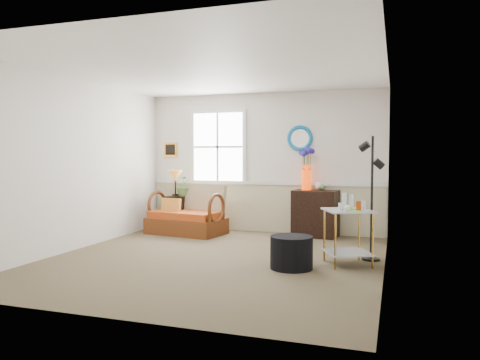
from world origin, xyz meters
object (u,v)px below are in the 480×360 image
(floor_lamp, at_px, (372,198))
(ottoman, at_px, (291,252))
(loveseat, at_px, (186,210))
(lamp_stand, at_px, (176,213))
(cabinet, at_px, (316,213))
(side_table, at_px, (348,237))

(floor_lamp, relative_size, ottoman, 3.15)
(loveseat, relative_size, lamp_stand, 2.07)
(cabinet, bearing_deg, floor_lamp, -52.07)
(side_table, relative_size, floor_lamp, 0.43)
(floor_lamp, height_order, ottoman, floor_lamp)
(ottoman, bearing_deg, cabinet, 92.26)
(lamp_stand, bearing_deg, ottoman, -39.74)
(loveseat, relative_size, cabinet, 1.66)
(lamp_stand, xyz_separation_m, ottoman, (2.73, -2.27, -0.12))
(side_table, xyz_separation_m, ottoman, (-0.65, -0.44, -0.16))
(lamp_stand, xyz_separation_m, side_table, (3.39, -1.84, 0.04))
(cabinet, bearing_deg, loveseat, -162.82)
(lamp_stand, xyz_separation_m, floor_lamp, (3.67, -1.45, 0.52))
(cabinet, xyz_separation_m, floor_lamp, (1.03, -1.63, 0.44))
(loveseat, xyz_separation_m, floor_lamp, (3.32, -1.17, 0.40))
(lamp_stand, height_order, cabinet, cabinet)
(cabinet, relative_size, floor_lamp, 0.48)
(side_table, distance_m, floor_lamp, 0.68)
(floor_lamp, bearing_deg, lamp_stand, 169.60)
(loveseat, bearing_deg, cabinet, 21.20)
(ottoman, bearing_deg, floor_lamp, 41.32)
(side_table, relative_size, ottoman, 1.35)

